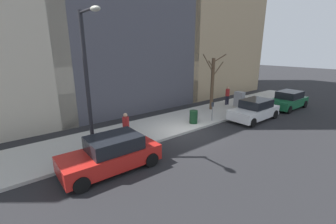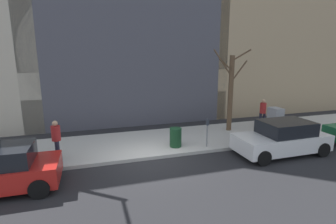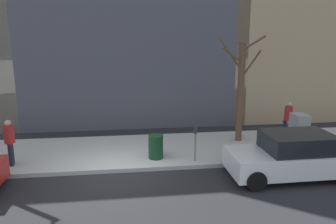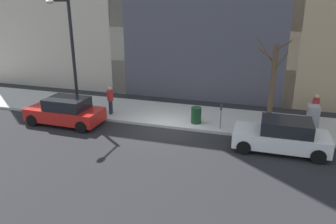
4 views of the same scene
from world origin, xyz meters
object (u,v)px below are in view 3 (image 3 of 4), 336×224
(trash_bin, at_px, (156,147))
(bare_tree, at_px, (241,90))
(pedestrian_near_meter, at_px, (288,118))
(parking_meter, at_px, (195,139))
(pedestrian_midblock, at_px, (10,140))
(utility_box, at_px, (299,132))
(parked_car_white, at_px, (292,156))

(trash_bin, bearing_deg, bare_tree, -66.19)
(trash_bin, distance_m, pedestrian_near_meter, 6.44)
(bare_tree, bearing_deg, parking_meter, 131.51)
(pedestrian_midblock, bearing_deg, trash_bin, -101.64)
(utility_box, relative_size, trash_bin, 1.59)
(parking_meter, relative_size, pedestrian_midblock, 0.81)
(utility_box, distance_m, pedestrian_near_meter, 1.46)
(utility_box, xyz_separation_m, pedestrian_midblock, (-0.39, 11.10, 0.24))
(parked_car_white, relative_size, utility_box, 2.94)
(bare_tree, bearing_deg, pedestrian_near_meter, -86.86)
(utility_box, height_order, trash_bin, utility_box)
(parking_meter, distance_m, trash_bin, 1.53)
(utility_box, bearing_deg, parking_meter, 100.68)
(parked_car_white, relative_size, pedestrian_midblock, 2.54)
(pedestrian_midblock, bearing_deg, pedestrian_near_meter, -92.50)
(parked_car_white, relative_size, parking_meter, 3.12)
(bare_tree, xyz_separation_m, trash_bin, (-1.69, 3.82, -1.82))
(parking_meter, xyz_separation_m, pedestrian_near_meter, (2.26, -4.76, 0.11))
(parked_car_white, xyz_separation_m, trash_bin, (1.93, 4.42, -0.14))
(parked_car_white, relative_size, bare_tree, 0.92)
(trash_bin, height_order, pedestrian_midblock, pedestrian_midblock)
(bare_tree, bearing_deg, parked_car_white, -170.54)
(pedestrian_near_meter, bearing_deg, parking_meter, 33.45)
(parked_car_white, relative_size, trash_bin, 4.68)
(parking_meter, bearing_deg, pedestrian_near_meter, -64.54)
(trash_bin, xyz_separation_m, pedestrian_near_meter, (1.81, -6.16, 0.49))
(parking_meter, bearing_deg, parked_car_white, -116.19)
(parked_car_white, distance_m, pedestrian_near_meter, 4.15)
(utility_box, distance_m, pedestrian_midblock, 11.11)
(pedestrian_midblock, bearing_deg, parked_car_white, -112.96)
(pedestrian_near_meter, xyz_separation_m, pedestrian_midblock, (-1.80, 11.35, 0.00))
(pedestrian_midblock, bearing_deg, parking_meter, -105.52)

